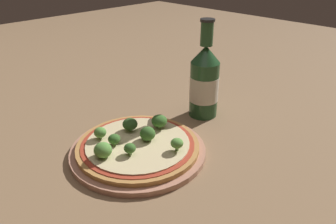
% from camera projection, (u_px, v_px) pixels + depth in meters
% --- Properties ---
extents(ground_plane, '(3.00, 3.00, 0.00)m').
position_uv_depth(ground_plane, '(138.00, 153.00, 0.69)').
color(ground_plane, '#846647').
extents(plate, '(0.28, 0.28, 0.01)m').
position_uv_depth(plate, '(139.00, 151.00, 0.69)').
color(plate, tan).
rests_on(plate, ground_plane).
extents(pizza, '(0.26, 0.26, 0.01)m').
position_uv_depth(pizza, '(139.00, 146.00, 0.68)').
color(pizza, '#B77F42').
rests_on(pizza, plate).
extents(broccoli_floret_0, '(0.03, 0.03, 0.03)m').
position_uv_depth(broccoli_floret_0, '(148.00, 134.00, 0.68)').
color(broccoli_floret_0, '#6B8E51').
rests_on(broccoli_floret_0, pizza).
extents(broccoli_floret_1, '(0.02, 0.02, 0.02)m').
position_uv_depth(broccoli_floret_1, '(130.00, 148.00, 0.63)').
color(broccoli_floret_1, '#6B8E51').
rests_on(broccoli_floret_1, pizza).
extents(broccoli_floret_2, '(0.03, 0.03, 0.03)m').
position_uv_depth(broccoli_floret_2, '(177.00, 143.00, 0.64)').
color(broccoli_floret_2, '#6B8E51').
rests_on(broccoli_floret_2, pizza).
extents(broccoli_floret_3, '(0.03, 0.03, 0.02)m').
position_uv_depth(broccoli_floret_3, '(114.00, 139.00, 0.66)').
color(broccoli_floret_3, '#6B8E51').
rests_on(broccoli_floret_3, pizza).
extents(broccoli_floret_4, '(0.03, 0.03, 0.03)m').
position_uv_depth(broccoli_floret_4, '(159.00, 121.00, 0.72)').
color(broccoli_floret_4, '#6B8E51').
rests_on(broccoli_floret_4, pizza).
extents(broccoli_floret_5, '(0.03, 0.03, 0.03)m').
position_uv_depth(broccoli_floret_5, '(100.00, 132.00, 0.68)').
color(broccoli_floret_5, '#6B8E51').
rests_on(broccoli_floret_5, pizza).
extents(broccoli_floret_6, '(0.03, 0.03, 0.03)m').
position_uv_depth(broccoli_floret_6, '(130.00, 124.00, 0.71)').
color(broccoli_floret_6, '#6B8E51').
rests_on(broccoli_floret_6, pizza).
extents(broccoli_floret_7, '(0.04, 0.04, 0.03)m').
position_uv_depth(broccoli_floret_7, '(103.00, 150.00, 0.63)').
color(broccoli_floret_7, '#6B8E51').
rests_on(broccoli_floret_7, pizza).
extents(beer_bottle, '(0.07, 0.07, 0.24)m').
position_uv_depth(beer_bottle, '(204.00, 81.00, 0.81)').
color(beer_bottle, '#234C28').
rests_on(beer_bottle, ground_plane).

